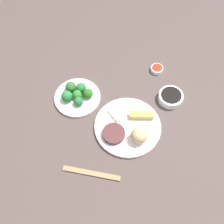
{
  "coord_description": "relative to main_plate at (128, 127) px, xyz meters",
  "views": [
    {
      "loc": [
        0.46,
        0.35,
        1.06
      ],
      "look_at": [
        0.04,
        -0.06,
        0.06
      ],
      "focal_mm": 42.15,
      "sensor_mm": 36.0,
      "label": 1
    }
  ],
  "objects": [
    {
      "name": "broccoli_floret_3",
      "position": [
        0.04,
        -0.32,
        0.03
      ],
      "size": [
        0.05,
        0.05,
        0.05
      ],
      "primitive_type": "sphere",
      "color": "#2C622A",
      "rests_on": "broccoli_plate"
    },
    {
      "name": "chopsticks_pair",
      "position": [
        0.25,
        0.03,
        -0.0
      ],
      "size": [
        0.15,
        0.21,
        0.01
      ],
      "primitive_type": "cube",
      "rotation": [
        0.0,
        0.0,
        2.15
      ],
      "color": "#9C7049",
      "rests_on": "tabletop"
    },
    {
      "name": "broccoli_plate",
      "position": [
        0.05,
        -0.27,
        -0.0
      ],
      "size": [
        0.22,
        0.22,
        0.01
      ],
      "primitive_type": "cylinder",
      "color": "white",
      "rests_on": "tabletop"
    },
    {
      "name": "sauce_ramekin_sweet_and_sour_liquid",
      "position": [
        -0.34,
        -0.11,
        0.02
      ],
      "size": [
        0.05,
        0.05,
        0.0
      ],
      "primitive_type": "cylinder",
      "color": "red",
      "rests_on": "sauce_ramekin_sweet_and_sour"
    },
    {
      "name": "broccoli_floret_6",
      "position": [
        0.01,
        -0.28,
        0.03
      ],
      "size": [
        0.05,
        0.05,
        0.05
      ],
      "primitive_type": "sphere",
      "color": "#246E31",
      "rests_on": "broccoli_plate"
    },
    {
      "name": "broccoli_floret_2",
      "position": [
        0.09,
        -0.29,
        0.03
      ],
      "size": [
        0.05,
        0.05,
        0.05
      ],
      "primitive_type": "sphere",
      "color": "#257132",
      "rests_on": "broccoli_plate"
    },
    {
      "name": "spring_roll",
      "position": [
        -0.07,
        0.01,
        0.02
      ],
      "size": [
        0.09,
        0.1,
        0.03
      ],
      "primitive_type": "cube",
      "rotation": [
        0.0,
        0.0,
        2.32
      ],
      "color": "gold",
      "rests_on": "main_plate"
    },
    {
      "name": "soy_sauce_bowl",
      "position": [
        -0.25,
        0.04,
        0.01
      ],
      "size": [
        0.11,
        0.11,
        0.04
      ],
      "primitive_type": "cylinder",
      "color": "white",
      "rests_on": "tabletop"
    },
    {
      "name": "soy_sauce_bowl_liquid",
      "position": [
        -0.25,
        0.04,
        0.03
      ],
      "size": [
        0.09,
        0.09,
        0.0
      ],
      "primitive_type": "cylinder",
      "color": "black",
      "rests_on": "soy_sauce_bowl"
    },
    {
      "name": "main_plate",
      "position": [
        0.0,
        0.0,
        0.0
      ],
      "size": [
        0.29,
        0.29,
        0.02
      ],
      "primitive_type": "cylinder",
      "color": "white",
      "rests_on": "tabletop"
    },
    {
      "name": "crab_rangoon_wonton",
      "position": [
        -0.01,
        -0.07,
        0.01
      ],
      "size": [
        0.07,
        0.08,
        0.01
      ],
      "primitive_type": "cube",
      "rotation": [
        0.0,
        0.0,
        -0.19
      ],
      "color": "beige",
      "rests_on": "main_plate"
    },
    {
      "name": "tabletop",
      "position": [
        -0.04,
        -0.03,
        -0.02
      ],
      "size": [
        2.2,
        2.2,
        0.02
      ],
      "primitive_type": "cube",
      "color": "#4B3B38",
      "rests_on": "ground"
    },
    {
      "name": "broccoli_floret_0",
      "position": [
        0.07,
        -0.24,
        0.03
      ],
      "size": [
        0.04,
        0.04,
        0.04
      ],
      "primitive_type": "sphere",
      "color": "#236935",
      "rests_on": "broccoli_plate"
    },
    {
      "name": "stir_fry_heap",
      "position": [
        0.07,
        -0.01,
        0.02
      ],
      "size": [
        0.1,
        0.1,
        0.02
      ],
      "primitive_type": "cylinder",
      "color": "#4A2424",
      "rests_on": "main_plate"
    },
    {
      "name": "sauce_ramekin_sweet_and_sour",
      "position": [
        -0.34,
        -0.11,
        0.0
      ],
      "size": [
        0.06,
        0.06,
        0.02
      ],
      "primitive_type": "cylinder",
      "color": "white",
      "rests_on": "tabletop"
    },
    {
      "name": "broccoli_floret_4",
      "position": [
        0.01,
        -0.24,
        0.03
      ],
      "size": [
        0.05,
        0.05,
        0.05
      ],
      "primitive_type": "sphere",
      "color": "#286119",
      "rests_on": "broccoli_plate"
    },
    {
      "name": "broccoli_floret_1",
      "position": [
        0.05,
        -0.27,
        0.03
      ],
      "size": [
        0.04,
        0.04,
        0.04
      ],
      "primitive_type": "sphere",
      "color": "#2C7523",
      "rests_on": "broccoli_plate"
    },
    {
      "name": "rice_scoop",
      "position": [
        0.01,
        0.07,
        0.04
      ],
      "size": [
        0.07,
        0.07,
        0.07
      ],
      "primitive_type": "sphere",
      "color": "tan",
      "rests_on": "main_plate"
    }
  ]
}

